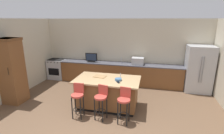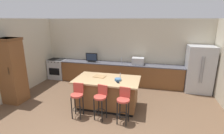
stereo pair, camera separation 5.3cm
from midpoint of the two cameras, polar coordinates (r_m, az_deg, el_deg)
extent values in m
cube|color=beige|center=(7.41, 4.16, 5.38)|extent=(7.48, 0.12, 2.72)
cube|color=beige|center=(7.10, -28.61, 3.04)|extent=(0.12, 4.54, 2.72)
cube|color=brown|center=(7.29, 2.78, -2.31)|extent=(5.15, 0.60, 0.87)
cube|color=#4C4C56|center=(7.16, 2.82, 1.12)|extent=(5.18, 0.62, 0.04)
cube|color=black|center=(5.56, -1.32, -12.68)|extent=(1.73, 0.88, 0.09)
cube|color=brown|center=(5.36, -1.35, -8.49)|extent=(1.81, 0.96, 0.80)
cube|color=tan|center=(5.20, -1.38, -4.24)|extent=(1.97, 1.12, 0.04)
cube|color=#B7BABF|center=(7.18, 27.41, -0.65)|extent=(0.93, 0.77, 1.76)
cylinder|color=gray|center=(6.76, 27.95, -0.88)|extent=(0.02, 0.02, 0.97)
cylinder|color=gray|center=(6.78, 28.60, -0.92)|extent=(0.02, 0.02, 0.97)
cube|color=#B7BABF|center=(8.34, -17.65, -0.59)|extent=(0.74, 0.60, 0.90)
cube|color=black|center=(8.11, -18.72, -1.48)|extent=(0.52, 0.01, 0.32)
cube|color=black|center=(8.23, -17.92, 2.49)|extent=(0.67, 0.50, 0.02)
cylinder|color=black|center=(8.12, -20.49, 1.57)|extent=(0.04, 0.03, 0.04)
cylinder|color=black|center=(8.03, -19.52, 1.52)|extent=(0.04, 0.03, 0.04)
cylinder|color=black|center=(7.94, -18.54, 1.46)|extent=(0.04, 0.03, 0.04)
cylinder|color=black|center=(7.86, -17.53, 1.40)|extent=(0.04, 0.03, 0.04)
cube|color=brown|center=(6.38, -30.38, -1.19)|extent=(0.61, 0.59, 2.14)
cube|color=brown|center=(6.20, -31.70, 7.97)|extent=(0.65, 0.63, 0.08)
cylinder|color=#332819|center=(6.01, -31.29, -1.19)|extent=(0.02, 0.02, 0.22)
cube|color=#B7BABF|center=(7.02, 8.94, 1.98)|extent=(0.48, 0.36, 0.28)
cube|color=black|center=(7.43, -6.63, 1.91)|extent=(0.31, 0.16, 0.05)
cube|color=black|center=(7.38, -6.67, 3.38)|extent=(0.52, 0.05, 0.34)
cube|color=#1E2D47|center=(7.36, -6.75, 3.33)|extent=(0.46, 0.01, 0.29)
cylinder|color=#B2B2B7|center=(7.21, 3.39, 2.35)|extent=(0.02, 0.02, 0.24)
cylinder|color=#B2B2B7|center=(5.07, 3.07, -3.21)|extent=(0.02, 0.02, 0.22)
cylinder|color=#B23D33|center=(4.83, -11.45, -9.30)|extent=(0.34, 0.34, 0.05)
cube|color=#B23D33|center=(4.89, -10.91, -6.82)|extent=(0.29, 0.05, 0.28)
cylinder|color=black|center=(4.93, -13.12, -13.40)|extent=(0.03, 0.03, 0.65)
cylinder|color=black|center=(4.85, -10.38, -13.78)|extent=(0.03, 0.03, 0.65)
cylinder|color=black|center=(5.13, -12.03, -12.12)|extent=(0.03, 0.03, 0.65)
cylinder|color=black|center=(5.05, -9.39, -12.46)|extent=(0.03, 0.03, 0.65)
torus|color=black|center=(5.02, -11.18, -13.73)|extent=(0.28, 0.28, 0.02)
cylinder|color=#B23D33|center=(4.66, -3.72, -10.13)|extent=(0.34, 0.34, 0.05)
cube|color=#B23D33|center=(4.71, -2.84, -7.62)|extent=(0.29, 0.10, 0.28)
cylinder|color=black|center=(4.78, -5.71, -14.09)|extent=(0.03, 0.03, 0.64)
cylinder|color=black|center=(4.67, -3.08, -14.80)|extent=(0.03, 0.03, 0.64)
cylinder|color=black|center=(4.96, -4.18, -12.86)|extent=(0.03, 0.03, 0.64)
cylinder|color=black|center=(4.86, -1.62, -13.50)|extent=(0.03, 0.03, 0.64)
torus|color=black|center=(4.86, -3.63, -14.60)|extent=(0.28, 0.28, 0.02)
cylinder|color=#B23D33|center=(4.49, 4.13, -11.09)|extent=(0.34, 0.34, 0.05)
cube|color=#B23D33|center=(4.55, 4.70, -8.43)|extent=(0.29, 0.07, 0.28)
cylinder|color=black|center=(4.58, 2.08, -15.39)|extent=(0.03, 0.03, 0.64)
cylinder|color=black|center=(4.53, 5.14, -15.89)|extent=(0.03, 0.03, 0.64)
cylinder|color=black|center=(4.79, 3.01, -13.96)|extent=(0.03, 0.03, 0.64)
cylinder|color=black|center=(4.73, 5.94, -14.41)|extent=(0.03, 0.03, 0.64)
torus|color=black|center=(4.69, 4.02, -15.73)|extent=(0.28, 0.28, 0.02)
cylinder|color=#3F668C|center=(5.04, 2.30, -4.24)|extent=(0.20, 0.20, 0.07)
cube|color=black|center=(4.91, 2.30, -5.18)|extent=(0.14, 0.16, 0.01)
cube|color=#A87F51|center=(5.39, -3.92, -3.19)|extent=(0.41, 0.31, 0.02)
camera|label=1|loc=(0.03, -89.75, 0.07)|focal=27.16mm
camera|label=2|loc=(0.03, 90.25, -0.07)|focal=27.16mm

